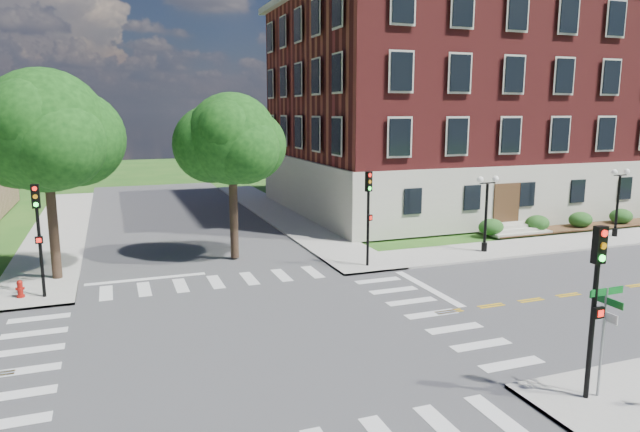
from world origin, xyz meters
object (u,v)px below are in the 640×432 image
object	(u,v)px
fire_hydrant	(20,289)
traffic_signal_ne	(368,206)
street_sign_pole	(604,320)
twin_lamp_west	(486,209)
traffic_signal_nw	(38,226)
twin_lamp_east	(618,198)
traffic_signal_se	(596,290)

from	to	relation	value
fire_hydrant	traffic_signal_ne	bearing A→B (deg)	-1.70
street_sign_pole	twin_lamp_west	bearing A→B (deg)	64.44
traffic_signal_nw	twin_lamp_west	world-z (taller)	traffic_signal_nw
street_sign_pole	fire_hydrant	distance (m)	22.07
twin_lamp_east	fire_hydrant	size ratio (longest dim) A/B	5.64
fire_hydrant	twin_lamp_east	bearing A→B (deg)	0.78
traffic_signal_se	traffic_signal_nw	xyz separation A→B (m)	(-14.82, 14.66, 0.00)
traffic_signal_se	fire_hydrant	bearing A→B (deg)	136.54
traffic_signal_se	fire_hydrant	xyz separation A→B (m)	(-15.75, 14.93, -2.72)
traffic_signal_nw	twin_lamp_east	bearing A→B (deg)	1.28
traffic_signal_se	traffic_signal_ne	size ratio (longest dim) A/B	1.00
traffic_signal_ne	twin_lamp_west	size ratio (longest dim) A/B	1.13
traffic_signal_ne	fire_hydrant	world-z (taller)	traffic_signal_ne
traffic_signal_ne	fire_hydrant	size ratio (longest dim) A/B	6.40
traffic_signal_se	twin_lamp_east	size ratio (longest dim) A/B	1.13
traffic_signal_nw	traffic_signal_se	bearing A→B (deg)	-44.69
twin_lamp_east	fire_hydrant	distance (m)	33.44
street_sign_pole	twin_lamp_east	bearing A→B (deg)	41.77
traffic_signal_nw	twin_lamp_east	xyz separation A→B (m)	(32.44, 0.72, -0.66)
traffic_signal_nw	fire_hydrant	bearing A→B (deg)	163.97
traffic_signal_nw	fire_hydrant	distance (m)	2.89
traffic_signal_ne	twin_lamp_east	xyz separation A→B (m)	(17.51, 0.93, -0.66)
traffic_signal_se	twin_lamp_east	distance (m)	23.40
traffic_signal_nw	street_sign_pole	world-z (taller)	traffic_signal_nw
traffic_signal_ne	traffic_signal_nw	xyz separation A→B (m)	(-14.94, 0.20, 0.00)
traffic_signal_nw	fire_hydrant	size ratio (longest dim) A/B	6.40
traffic_signal_se	street_sign_pole	size ratio (longest dim) A/B	1.55
traffic_signal_nw	street_sign_pole	xyz separation A→B (m)	(15.20, -14.68, -0.88)
traffic_signal_se	fire_hydrant	distance (m)	21.87
twin_lamp_east	traffic_signal_se	bearing A→B (deg)	-138.89
traffic_signal_se	traffic_signal_nw	bearing A→B (deg)	135.31
traffic_signal_ne	street_sign_pole	xyz separation A→B (m)	(0.26, -14.47, -0.88)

